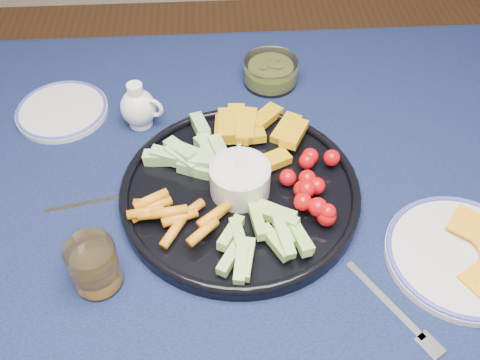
{
  "coord_description": "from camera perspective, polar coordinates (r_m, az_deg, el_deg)",
  "views": [
    {
      "loc": [
        -0.03,
        -0.55,
        1.44
      ],
      "look_at": [
        0.0,
        0.03,
        0.79
      ],
      "focal_mm": 40.0,
      "sensor_mm": 36.0,
      "label": 1
    }
  ],
  "objects": [
    {
      "name": "dining_table",
      "position": [
        0.95,
        -0.03,
        -6.81
      ],
      "size": [
        1.67,
        1.07,
        0.75
      ],
      "color": "#51371B",
      "rests_on": "ground"
    },
    {
      "name": "fork_left",
      "position": [
        0.93,
        -14.51,
        -2.17
      ],
      "size": [
        0.16,
        0.05,
        0.0
      ],
      "color": "white",
      "rests_on": "dining_table"
    },
    {
      "name": "fork_right",
      "position": [
        0.81,
        16.65,
        -13.65
      ],
      "size": [
        0.11,
        0.16,
        0.0
      ],
      "color": "white",
      "rests_on": "dining_table"
    },
    {
      "name": "cheese_plate",
      "position": [
        0.89,
        22.57,
        -7.33
      ],
      "size": [
        0.23,
        0.23,
        0.03
      ],
      "color": "silver",
      "rests_on": "dining_table"
    },
    {
      "name": "side_plate_extra",
      "position": [
        1.11,
        -18.46,
        7.08
      ],
      "size": [
        0.18,
        0.18,
        0.01
      ],
      "color": "silver",
      "rests_on": "dining_table"
    },
    {
      "name": "pickle_bowl",
      "position": [
        1.12,
        3.28,
        11.36
      ],
      "size": [
        0.11,
        0.11,
        0.05
      ],
      "color": "white",
      "rests_on": "dining_table"
    },
    {
      "name": "juice_tumbler",
      "position": [
        0.81,
        -15.21,
        -8.99
      ],
      "size": [
        0.07,
        0.07,
        0.08
      ],
      "color": "white",
      "rests_on": "dining_table"
    },
    {
      "name": "creamer_pitcher",
      "position": [
        1.03,
        -10.75,
        7.63
      ],
      "size": [
        0.08,
        0.07,
        0.09
      ],
      "color": "white",
      "rests_on": "dining_table"
    },
    {
      "name": "crudite_platter",
      "position": [
        0.89,
        -0.18,
        -0.8
      ],
      "size": [
        0.4,
        0.4,
        0.13
      ],
      "color": "black",
      "rests_on": "dining_table"
    }
  ]
}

